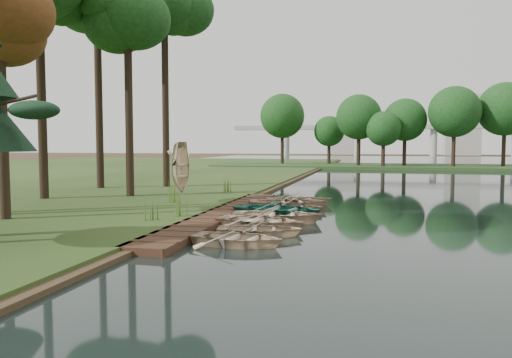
% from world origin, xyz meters
% --- Properties ---
extents(ground, '(300.00, 300.00, 0.00)m').
position_xyz_m(ground, '(0.00, 0.00, 0.00)').
color(ground, '#3D2F1D').
extents(boardwalk, '(1.60, 16.00, 0.30)m').
position_xyz_m(boardwalk, '(-1.60, 0.00, 0.15)').
color(boardwalk, '#392316').
rests_on(boardwalk, ground).
extents(peninsula, '(50.00, 14.00, 0.45)m').
position_xyz_m(peninsula, '(8.00, 50.00, 0.23)').
color(peninsula, '#27421D').
rests_on(peninsula, ground).
extents(far_trees, '(45.60, 5.60, 8.80)m').
position_xyz_m(far_trees, '(4.67, 50.00, 6.43)').
color(far_trees, black).
rests_on(far_trees, peninsula).
extents(bridge, '(95.90, 4.00, 8.60)m').
position_xyz_m(bridge, '(12.31, 120.00, 7.08)').
color(bridge, '#A5A5A0').
rests_on(bridge, ground).
extents(building_a, '(10.00, 8.00, 18.00)m').
position_xyz_m(building_a, '(30.00, 140.00, 9.00)').
color(building_a, '#A5A5A0').
rests_on(building_a, ground).
extents(building_b, '(8.00, 8.00, 12.00)m').
position_xyz_m(building_b, '(-5.00, 145.00, 6.00)').
color(building_b, '#A5A5A0').
rests_on(building_b, ground).
extents(rowboat_0, '(3.29, 2.52, 0.64)m').
position_xyz_m(rowboat_0, '(0.76, -5.83, 0.37)').
color(rowboat_0, beige).
rests_on(rowboat_0, water).
extents(rowboat_1, '(3.36, 2.65, 0.63)m').
position_xyz_m(rowboat_1, '(1.09, -4.09, 0.36)').
color(rowboat_1, beige).
rests_on(rowboat_1, water).
extents(rowboat_2, '(4.02, 3.24, 0.74)m').
position_xyz_m(rowboat_2, '(0.76, -2.50, 0.42)').
color(rowboat_2, beige).
rests_on(rowboat_2, water).
extents(rowboat_3, '(4.04, 3.08, 0.78)m').
position_xyz_m(rowboat_3, '(1.11, -0.91, 0.44)').
color(rowboat_3, beige).
rests_on(rowboat_3, water).
extents(rowboat_4, '(4.41, 3.49, 0.82)m').
position_xyz_m(rowboat_4, '(0.81, 0.71, 0.46)').
color(rowboat_4, '#308770').
rests_on(rowboat_4, water).
extents(rowboat_5, '(3.19, 2.29, 0.66)m').
position_xyz_m(rowboat_5, '(1.08, 2.30, 0.38)').
color(rowboat_5, beige).
rests_on(rowboat_5, water).
extents(rowboat_6, '(4.54, 3.74, 0.82)m').
position_xyz_m(rowboat_6, '(0.81, 3.49, 0.46)').
color(rowboat_6, beige).
rests_on(rowboat_6, water).
extents(rowboat_7, '(4.15, 3.49, 0.74)m').
position_xyz_m(rowboat_7, '(1.14, 5.17, 0.42)').
color(rowboat_7, beige).
rests_on(rowboat_7, water).
extents(stored_rowboat, '(3.54, 2.84, 0.65)m').
position_xyz_m(stored_rowboat, '(-6.33, 6.99, 0.63)').
color(stored_rowboat, beige).
rests_on(stored_rowboat, bank).
extents(tree_4, '(4.08, 4.08, 12.00)m').
position_xyz_m(tree_4, '(-8.86, 5.36, 10.39)').
color(tree_4, black).
rests_on(tree_4, bank).
extents(tree_5, '(4.77, 4.77, 14.82)m').
position_xyz_m(tree_5, '(-13.48, 9.84, 12.88)').
color(tree_5, black).
rests_on(tree_5, bank).
extents(tree_6, '(4.41, 4.41, 13.69)m').
position_xyz_m(tree_6, '(-9.44, 11.82, 11.91)').
color(tree_6, black).
rests_on(tree_6, bank).
extents(reeds_0, '(0.60, 0.60, 0.94)m').
position_xyz_m(reeds_0, '(-3.63, -2.91, 0.77)').
color(reeds_0, '#3F661E').
rests_on(reeds_0, bank).
extents(reeds_1, '(0.60, 0.60, 0.98)m').
position_xyz_m(reeds_1, '(-2.87, -1.66, 0.79)').
color(reeds_1, '#3F661E').
rests_on(reeds_1, bank).
extents(reeds_2, '(0.60, 0.60, 1.05)m').
position_xyz_m(reeds_2, '(-5.28, 2.85, 0.83)').
color(reeds_2, '#3F661E').
rests_on(reeds_2, bank).
extents(reeds_3, '(0.60, 0.60, 1.00)m').
position_xyz_m(reeds_3, '(-3.95, 8.79, 0.80)').
color(reeds_3, '#3F661E').
rests_on(reeds_3, bank).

